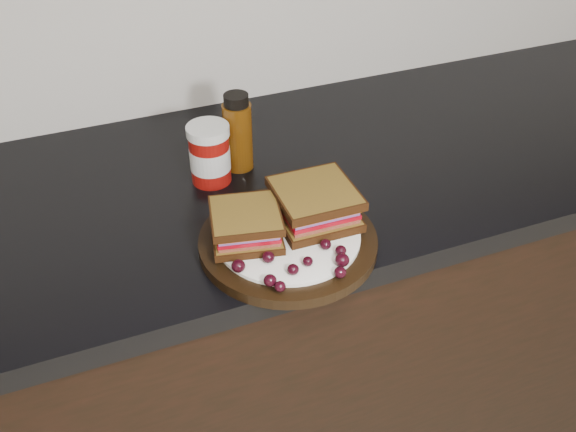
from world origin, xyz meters
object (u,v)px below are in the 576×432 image
at_px(oil_bottle, 238,132).
at_px(plate, 288,242).
at_px(sandwich_left, 246,225).
at_px(condiment_jar, 210,154).

bearing_deg(oil_bottle, plate, -90.26).
bearing_deg(oil_bottle, sandwich_left, -105.28).
bearing_deg(plate, condiment_jar, 104.97).
bearing_deg(condiment_jar, oil_bottle, 22.33).
relative_size(plate, condiment_jar, 2.54).
bearing_deg(plate, oil_bottle, 89.74).
distance_m(sandwich_left, condiment_jar, 0.21).
relative_size(sandwich_left, oil_bottle, 0.72).
height_order(plate, oil_bottle, oil_bottle).
height_order(plate, sandwich_left, sandwich_left).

